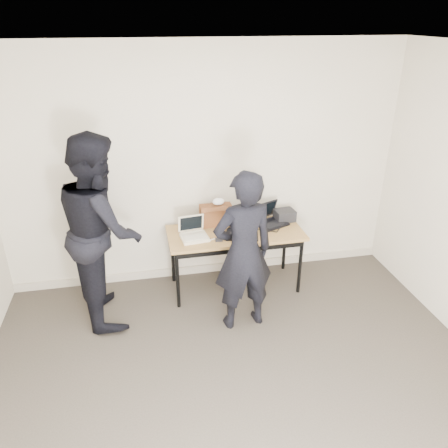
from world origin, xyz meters
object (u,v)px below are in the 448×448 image
object	(u,v)px
desk	(236,237)
laptop_right	(270,219)
equipment_box	(285,215)
laptop_beige	(194,234)
person_observer	(101,229)
laptop_center	(242,228)
person_typist	(243,253)
leather_satchel	(216,215)

from	to	relation	value
desk	laptop_right	bearing A→B (deg)	18.21
equipment_box	laptop_right	bearing A→B (deg)	-167.08
laptop_beige	person_observer	world-z (taller)	person_observer
laptop_center	laptop_right	xyz separation A→B (m)	(0.37, 0.19, -0.01)
equipment_box	person_typist	size ratio (longest dim) A/B	0.13
laptop_center	person_typist	distance (m)	0.63
desk	person_typist	distance (m)	0.68
desk	leather_satchel	world-z (taller)	leather_satchel
person_typist	person_observer	distance (m)	1.43
laptop_right	laptop_beige	bearing A→B (deg)	168.23
person_typist	equipment_box	bearing A→B (deg)	-137.15
person_observer	equipment_box	bearing A→B (deg)	-90.79
laptop_right	leather_satchel	size ratio (longest dim) A/B	1.17
laptop_right	person_typist	distance (m)	0.95
leather_satchel	laptop_beige	bearing A→B (deg)	-138.65
leather_satchel	equipment_box	xyz separation A→B (m)	(0.81, -0.04, -0.06)
laptop_right	leather_satchel	distance (m)	0.62
laptop_right	person_typist	xyz separation A→B (m)	(-0.51, -0.80, 0.06)
leather_satchel	person_typist	size ratio (longest dim) A/B	0.22
laptop_right	laptop_center	bearing A→B (deg)	-176.35
laptop_beige	laptop_right	xyz separation A→B (m)	(0.91, 0.19, 0.01)
laptop_center	leather_satchel	xyz separation A→B (m)	(-0.24, 0.27, 0.07)
laptop_beige	laptop_right	world-z (taller)	laptop_right
laptop_center	laptop_right	world-z (taller)	laptop_center
laptop_center	person_observer	world-z (taller)	person_observer
person_typist	person_observer	bearing A→B (deg)	-27.21
person_typist	person_observer	size ratio (longest dim) A/B	0.85
desk	equipment_box	distance (m)	0.67
person_observer	laptop_right	bearing A→B (deg)	-91.08
equipment_box	person_typist	world-z (taller)	person_typist
equipment_box	person_typist	bearing A→B (deg)	-129.63
leather_satchel	desk	bearing A→B (deg)	-52.72
laptop_beige	laptop_center	world-z (taller)	laptop_center
desk	laptop_beige	bearing A→B (deg)	-175.58
leather_satchel	person_observer	size ratio (longest dim) A/B	0.19
laptop_center	leather_satchel	world-z (taller)	laptop_center
laptop_center	person_observer	size ratio (longest dim) A/B	0.21
person_typist	desk	bearing A→B (deg)	-103.77
laptop_beige	equipment_box	size ratio (longest dim) A/B	1.42
equipment_box	laptop_beige	bearing A→B (deg)	-168.10
person_typist	laptop_beige	bearing A→B (deg)	-64.34
desk	person_typist	size ratio (longest dim) A/B	0.91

